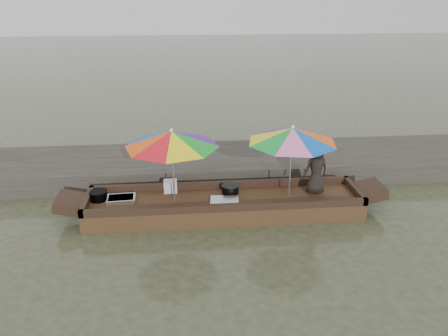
{
  "coord_description": "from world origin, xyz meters",
  "views": [
    {
      "loc": [
        -0.77,
        -8.12,
        4.37
      ],
      "look_at": [
        0.0,
        0.1,
        1.0
      ],
      "focal_mm": 35.0,
      "sensor_mm": 36.0,
      "label": 1
    }
  ],
  "objects": [
    {
      "name": "water",
      "position": [
        0.0,
        0.0,
        0.0
      ],
      "size": [
        80.0,
        80.0,
        0.0
      ],
      "primitive_type": "plane",
      "color": "#333A27",
      "rests_on": "ground"
    },
    {
      "name": "boat_hull",
      "position": [
        0.0,
        0.0,
        0.17
      ],
      "size": [
        5.69,
        1.2,
        0.35
      ],
      "primitive_type": "cube",
      "color": "#321F12",
      "rests_on": "water"
    },
    {
      "name": "umbrella_bow",
      "position": [
        -1.03,
        0.0,
        1.12
      ],
      "size": [
        2.05,
        2.05,
        1.55
      ],
      "primitive_type": null,
      "rotation": [
        0.0,
        0.0,
        -0.1
      ],
      "color": "#5C14A5",
      "rests_on": "boat_hull"
    },
    {
      "name": "supply_bag",
      "position": [
        -1.12,
        0.45,
        0.48
      ],
      "size": [
        0.28,
        0.22,
        0.26
      ],
      "primitive_type": "cube",
      "rotation": [
        0.0,
        0.0,
        0.02
      ],
      "color": "silver",
      "rests_on": "boat_hull"
    },
    {
      "name": "dock",
      "position": [
        0.0,
        2.2,
        0.25
      ],
      "size": [
        22.0,
        2.2,
        0.5
      ],
      "primitive_type": "cube",
      "color": "#2D2B26",
      "rests_on": "ground"
    },
    {
      "name": "umbrella_stern",
      "position": [
        1.36,
        0.0,
        1.12
      ],
      "size": [
        2.14,
        2.14,
        1.55
      ],
      "primitive_type": null,
      "rotation": [
        0.0,
        0.0,
        0.19
      ],
      "color": "#E514A4",
      "rests_on": "boat_hull"
    },
    {
      "name": "tray_crayfish",
      "position": [
        -2.13,
        0.09,
        0.39
      ],
      "size": [
        0.6,
        0.43,
        0.09
      ],
      "primitive_type": "cube",
      "rotation": [
        0.0,
        0.0,
        0.06
      ],
      "color": "silver",
      "rests_on": "boat_hull"
    },
    {
      "name": "charcoal_grill",
      "position": [
        0.15,
        0.28,
        0.43
      ],
      "size": [
        0.35,
        0.35,
        0.17
      ],
      "primitive_type": "cylinder",
      "color": "black",
      "rests_on": "boat_hull"
    },
    {
      "name": "vendor",
      "position": [
        1.95,
        0.13,
        0.89
      ],
      "size": [
        0.59,
        0.44,
        1.08
      ],
      "primitive_type": "imported",
      "rotation": [
        0.0,
        0.0,
        3.34
      ],
      "color": "black",
      "rests_on": "boat_hull"
    },
    {
      "name": "tray_scallop",
      "position": [
        -0.01,
        -0.16,
        0.38
      ],
      "size": [
        0.61,
        0.45,
        0.06
      ],
      "primitive_type": "cube",
      "rotation": [
        0.0,
        0.0,
        -0.1
      ],
      "color": "silver",
      "rests_on": "boat_hull"
    },
    {
      "name": "cooking_pot",
      "position": [
        -2.59,
        0.19,
        0.45
      ],
      "size": [
        0.36,
        0.36,
        0.19
      ],
      "primitive_type": "cylinder",
      "color": "black",
      "rests_on": "boat_hull"
    }
  ]
}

